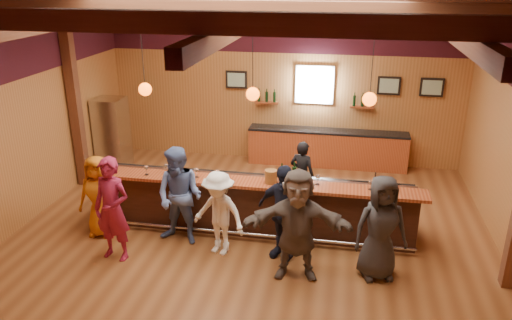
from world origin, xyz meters
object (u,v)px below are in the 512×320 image
object	(u,v)px
customer_denim	(180,196)
customer_dark	(381,228)
ice_bucket	(271,177)
customer_white	(219,213)
stainless_fridge	(112,134)
bartender	(302,175)
customer_navy	(283,212)
customer_brown	(297,225)
customer_redvest	(112,209)
back_bar_cabinet	(327,148)
customer_orange	(99,196)
bottle_a	(282,175)
bar_counter	(255,203)

from	to	relation	value
customer_denim	customer_dark	bearing A→B (deg)	2.71
ice_bucket	customer_denim	bearing A→B (deg)	-163.19
customer_white	ice_bucket	bearing A→B (deg)	60.96
stainless_fridge	ice_bucket	xyz separation A→B (m)	(4.47, -2.77, 0.33)
stainless_fridge	bartender	bearing A→B (deg)	-15.87
customer_navy	customer_brown	distance (m)	0.63
customer_redvest	customer_navy	xyz separation A→B (m)	(2.86, 0.57, -0.07)
back_bar_cabinet	customer_redvest	size ratio (longest dim) A/B	2.16
customer_denim	bartender	xyz separation A→B (m)	(2.02, 1.86, -0.18)
back_bar_cabinet	stainless_fridge	xyz separation A→B (m)	(-5.30, -1.12, 0.42)
customer_orange	customer_denim	bearing A→B (deg)	-0.18
bartender	bottle_a	bearing A→B (deg)	96.94
customer_dark	bottle_a	world-z (taller)	customer_dark
customer_brown	customer_dark	xyz separation A→B (m)	(1.31, 0.24, -0.05)
customer_white	customer_navy	world-z (taller)	customer_navy
customer_denim	customer_navy	size ratio (longest dim) A/B	1.07
customer_brown	bartender	world-z (taller)	customer_brown
bar_counter	back_bar_cabinet	xyz separation A→B (m)	(1.18, 3.57, -0.05)
customer_denim	customer_dark	xyz separation A→B (m)	(3.51, -0.47, -0.03)
stainless_fridge	customer_orange	world-z (taller)	stainless_fridge
customer_dark	ice_bucket	xyz separation A→B (m)	(-1.93, 0.94, 0.35)
customer_white	ice_bucket	size ratio (longest dim) A/B	6.28
back_bar_cabinet	customer_denim	distance (m)	5.01
bar_counter	customer_brown	world-z (taller)	customer_brown
customer_white	customer_brown	xyz separation A→B (m)	(1.41, -0.46, 0.17)
bar_counter	customer_denim	world-z (taller)	customer_denim
customer_brown	ice_bucket	distance (m)	1.36
customer_brown	customer_navy	bearing A→B (deg)	113.38
customer_navy	ice_bucket	world-z (taller)	customer_navy
customer_denim	customer_dark	distance (m)	3.54
back_bar_cabinet	stainless_fridge	distance (m)	5.43
bar_counter	back_bar_cabinet	distance (m)	3.76
ice_bucket	bottle_a	distance (m)	0.20
customer_orange	customer_dark	distance (m)	5.11
back_bar_cabinet	customer_navy	world-z (taller)	customer_navy
customer_dark	customer_navy	bearing A→B (deg)	153.33
back_bar_cabinet	customer_dark	size ratio (longest dim) A/B	2.26
customer_dark	back_bar_cabinet	bearing A→B (deg)	87.01
bottle_a	ice_bucket	bearing A→B (deg)	-158.58
customer_dark	customer_orange	bearing A→B (deg)	159.16
customer_orange	ice_bucket	size ratio (longest dim) A/B	6.42
customer_navy	customer_dark	world-z (taller)	customer_dark
back_bar_cabinet	customer_brown	world-z (taller)	customer_brown
back_bar_cabinet	customer_redvest	xyz separation A→B (m)	(-3.37, -5.10, 0.45)
customer_redvest	customer_denim	world-z (taller)	customer_redvest
stainless_fridge	customer_navy	xyz separation A→B (m)	(4.78, -3.40, -0.04)
customer_orange	ice_bucket	bearing A→B (deg)	8.23
customer_orange	bartender	world-z (taller)	customer_orange
customer_orange	bottle_a	size ratio (longest dim) A/B	4.36
back_bar_cabinet	stainless_fridge	size ratio (longest dim) A/B	2.22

